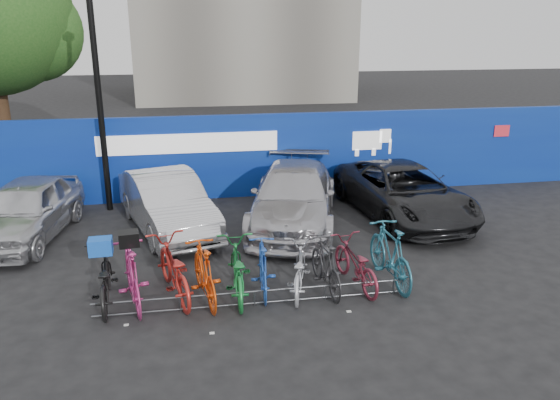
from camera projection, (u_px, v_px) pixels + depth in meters
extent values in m
plane|color=black|center=(251.00, 290.00, 10.31)|extent=(100.00, 100.00, 0.00)
cube|color=navy|center=(225.00, 157.00, 15.58)|extent=(22.00, 0.15, 2.40)
cube|color=white|center=(189.00, 143.00, 15.18)|extent=(5.00, 0.02, 0.55)
cube|color=white|center=(367.00, 140.00, 16.06)|extent=(1.20, 0.02, 0.90)
cube|color=#EC293B|center=(502.00, 131.00, 16.71)|extent=(0.50, 0.02, 0.35)
cylinder|color=#382314|center=(2.00, 114.00, 17.95)|extent=(0.50, 0.50, 4.00)
sphere|color=#1D4F18|center=(32.00, 31.00, 17.63)|extent=(3.20, 3.20, 3.20)
cylinder|color=black|center=(99.00, 98.00, 13.95)|extent=(0.16, 0.16, 6.00)
cylinder|color=#595B60|center=(254.00, 291.00, 9.66)|extent=(5.60, 0.03, 0.03)
cylinder|color=#595B60|center=(255.00, 303.00, 9.73)|extent=(5.60, 0.03, 0.03)
cylinder|color=#595B60|center=(103.00, 311.00, 9.28)|extent=(0.03, 0.03, 0.28)
cylinder|color=#595B60|center=(180.00, 305.00, 9.50)|extent=(0.03, 0.03, 0.28)
cylinder|color=#595B60|center=(254.00, 299.00, 9.71)|extent=(0.03, 0.03, 0.28)
cylinder|color=#595B60|center=(325.00, 293.00, 9.92)|extent=(0.03, 0.03, 0.28)
cylinder|color=#595B60|center=(393.00, 287.00, 10.13)|extent=(0.03, 0.03, 0.28)
imported|color=#B9BABE|center=(26.00, 210.00, 12.65)|extent=(2.28, 4.31, 1.40)
imported|color=#B5B5BA|center=(167.00, 203.00, 13.14)|extent=(2.67, 4.51, 1.40)
imported|color=#B2B0B6|center=(294.00, 196.00, 13.58)|extent=(3.25, 5.32, 1.44)
imported|color=black|center=(403.00, 192.00, 14.11)|extent=(2.71, 5.09, 1.36)
imported|color=black|center=(104.00, 279.00, 9.67)|extent=(0.80, 1.90, 0.97)
imported|color=#C7327D|center=(132.00, 275.00, 9.65)|extent=(0.90, 1.95, 1.13)
imported|color=red|center=(173.00, 270.00, 9.93)|extent=(1.22, 2.16, 1.08)
imported|color=#E8480E|center=(204.00, 273.00, 9.79)|extent=(0.80, 1.86, 1.08)
imported|color=#197E34|center=(237.00, 270.00, 9.97)|extent=(0.74, 1.97, 1.02)
imported|color=#224FAF|center=(263.00, 267.00, 10.11)|extent=(0.59, 1.69, 1.00)
imported|color=#B8BAC1|center=(298.00, 270.00, 10.13)|extent=(1.01, 1.81, 0.90)
imported|color=#2B2A2D|center=(326.00, 266.00, 10.18)|extent=(0.60, 1.69, 1.00)
imported|color=maroon|center=(355.00, 264.00, 10.35)|extent=(0.90, 1.84, 0.93)
imported|color=#25667C|center=(390.00, 254.00, 10.47)|extent=(0.65, 1.99, 1.18)
cube|color=blue|center=(101.00, 246.00, 9.48)|extent=(0.41, 0.32, 0.28)
cube|color=black|center=(129.00, 239.00, 9.44)|extent=(0.38, 0.35, 0.25)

